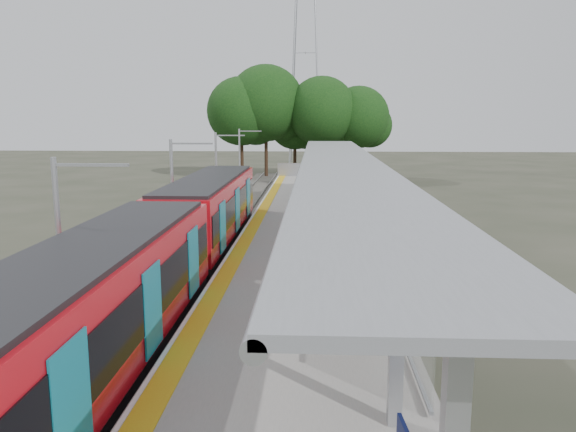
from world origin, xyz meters
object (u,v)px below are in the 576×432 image
at_px(bench_mid, 346,211).
at_px(info_pillar_near, 321,264).
at_px(train, 172,243).
at_px(bench_far, 340,190).
at_px(litter_bin, 323,231).
at_px(info_pillar_far, 333,226).

height_order(bench_mid, info_pillar_near, info_pillar_near).
height_order(train, bench_mid, train).
xyz_separation_m(bench_far, litter_bin, (-1.29, -13.07, -0.16)).
bearing_deg(info_pillar_far, info_pillar_near, -81.56).
bearing_deg(litter_bin, bench_mid, 75.00).
bearing_deg(info_pillar_far, bench_far, 99.62).
bearing_deg(info_pillar_near, bench_far, 92.07).
height_order(train, info_pillar_far, train).
bearing_deg(train, litter_bin, 44.94).
bearing_deg(info_pillar_far, bench_mid, 93.46).
xyz_separation_m(train, bench_mid, (6.69, 10.17, -0.50)).
bearing_deg(bench_far, bench_mid, -114.76).
relative_size(bench_far, info_pillar_near, 0.89).
relative_size(train, bench_far, 16.68).
bearing_deg(litter_bin, bench_far, 84.38).
height_order(bench_far, info_pillar_near, info_pillar_near).
bearing_deg(bench_mid, bench_far, 110.99).
relative_size(train, litter_bin, 33.17).
height_order(bench_mid, litter_bin, bench_mid).
distance_m(train, bench_mid, 12.19).
relative_size(train, info_pillar_near, 14.85).
relative_size(bench_far, info_pillar_far, 1.03).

